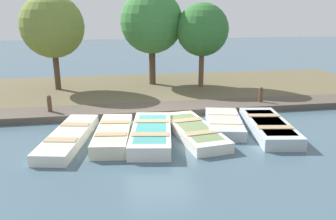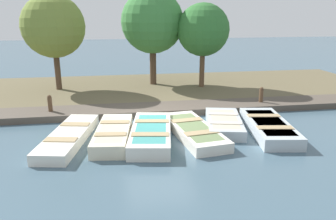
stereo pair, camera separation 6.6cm
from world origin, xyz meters
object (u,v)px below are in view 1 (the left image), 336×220
(rowboat_0, at_px, (69,137))
(park_tree_center, at_px, (202,30))
(rowboat_1, at_px, (113,134))
(rowboat_2, at_px, (151,134))
(mooring_post_near, at_px, (50,106))
(mooring_post_far, at_px, (260,97))
(rowboat_3, at_px, (194,131))
(rowboat_5, at_px, (268,127))
(park_tree_left, at_px, (152,22))
(rowboat_4, at_px, (224,123))
(park_tree_far_left, at_px, (52,27))

(rowboat_0, relative_size, park_tree_center, 0.85)
(rowboat_1, height_order, rowboat_2, rowboat_2)
(mooring_post_near, height_order, mooring_post_far, same)
(rowboat_1, xyz_separation_m, rowboat_2, (0.16, 1.17, 0.00))
(rowboat_0, relative_size, mooring_post_far, 4.17)
(rowboat_3, height_order, rowboat_5, rowboat_5)
(park_tree_left, bearing_deg, rowboat_4, 13.60)
(park_tree_far_left, bearing_deg, rowboat_0, 10.75)
(rowboat_0, height_order, rowboat_2, rowboat_2)
(park_tree_center, bearing_deg, park_tree_far_left, -94.18)
(rowboat_1, height_order, rowboat_4, rowboat_1)
(park_tree_center, bearing_deg, mooring_post_near, -62.41)
(rowboat_5, bearing_deg, rowboat_2, -80.97)
(rowboat_1, distance_m, park_tree_center, 8.21)
(mooring_post_far, xyz_separation_m, park_tree_far_left, (-4.08, -8.70, 2.75))
(mooring_post_far, distance_m, park_tree_far_left, 9.99)
(rowboat_4, distance_m, park_tree_far_left, 9.44)
(rowboat_2, distance_m, park_tree_center, 7.77)
(rowboat_2, relative_size, park_tree_left, 0.68)
(rowboat_0, height_order, rowboat_5, rowboat_5)
(rowboat_3, bearing_deg, rowboat_5, 79.04)
(park_tree_left, bearing_deg, park_tree_far_left, -83.97)
(rowboat_1, xyz_separation_m, rowboat_5, (0.13, 5.06, -0.01))
(park_tree_far_left, distance_m, park_tree_left, 4.76)
(rowboat_4, height_order, mooring_post_near, mooring_post_near)
(rowboat_3, xyz_separation_m, park_tree_center, (-6.29, 1.93, 2.83))
(rowboat_2, distance_m, rowboat_5, 3.90)
(rowboat_4, relative_size, rowboat_5, 0.83)
(mooring_post_near, bearing_deg, mooring_post_far, 90.00)
(rowboat_4, distance_m, park_tree_center, 6.45)
(rowboat_3, bearing_deg, mooring_post_far, 119.76)
(rowboat_4, distance_m, mooring_post_far, 3.21)
(mooring_post_near, distance_m, park_tree_center, 8.10)
(rowboat_0, relative_size, park_tree_far_left, 0.78)
(rowboat_3, relative_size, park_tree_left, 0.70)
(rowboat_5, bearing_deg, mooring_post_far, 168.96)
(mooring_post_far, bearing_deg, rowboat_0, -70.68)
(rowboat_2, relative_size, park_tree_center, 0.78)
(rowboat_1, height_order, park_tree_center, park_tree_center)
(rowboat_2, relative_size, park_tree_far_left, 0.72)
(rowboat_2, height_order, park_tree_left, park_tree_left)
(rowboat_2, height_order, mooring_post_far, mooring_post_far)
(rowboat_0, bearing_deg, mooring_post_near, -148.07)
(park_tree_center, bearing_deg, rowboat_0, -43.43)
(rowboat_0, height_order, park_tree_far_left, park_tree_far_left)
(mooring_post_far, bearing_deg, rowboat_2, -59.56)
(rowboat_1, height_order, mooring_post_near, mooring_post_near)
(rowboat_2, distance_m, park_tree_left, 8.16)
(mooring_post_near, distance_m, mooring_post_far, 8.41)
(mooring_post_near, bearing_deg, park_tree_far_left, -175.89)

